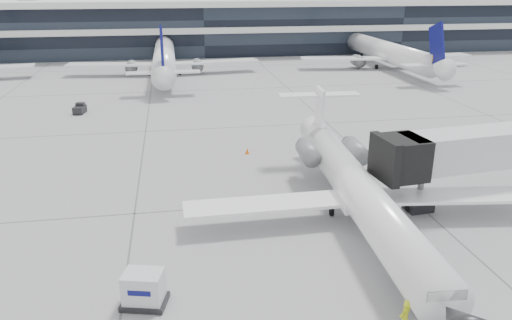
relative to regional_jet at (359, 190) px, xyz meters
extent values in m
plane|color=gray|center=(-4.69, 3.68, -2.26)|extent=(220.00, 220.00, 0.00)
cube|color=black|center=(-4.69, 85.68, 2.74)|extent=(170.00, 22.00, 10.00)
cylinder|color=white|center=(-0.05, -0.83, -0.07)|extent=(3.88, 22.92, 2.57)
cone|color=white|center=(0.70, 12.08, 0.22)|extent=(2.61, 3.18, 2.44)
cube|color=white|center=(-6.16, 0.48, -0.74)|extent=(10.49, 2.60, 0.21)
cube|color=white|center=(6.18, -0.24, -0.74)|extent=(10.69, 3.78, 0.21)
cylinder|color=slate|center=(-1.50, 7.06, 0.31)|extent=(1.61, 3.31, 1.43)
cylinder|color=slate|center=(2.30, 6.84, 0.31)|extent=(1.61, 3.31, 1.43)
cube|color=white|center=(0.67, 11.51, 2.21)|extent=(0.41, 2.48, 4.28)
cube|color=white|center=(0.69, 11.89, 3.73)|extent=(6.92, 1.91, 0.15)
cylinder|color=black|center=(-0.57, -9.84, -1.99)|extent=(0.20, 0.54, 0.53)
cylinder|color=black|center=(-1.36, 1.15, -1.95)|extent=(0.26, 0.62, 0.61)
cylinder|color=black|center=(1.49, 0.99, -1.95)|extent=(0.26, 0.62, 0.61)
cube|color=#ACAEB0|center=(10.20, 1.56, 1.94)|extent=(13.88, 4.30, 2.54)
cube|color=black|center=(3.22, 0.74, 1.84)|extent=(2.88, 3.40, 2.73)
cylinder|color=slate|center=(4.87, 0.93, -0.89)|extent=(0.43, 0.43, 2.73)
cube|color=black|center=(4.87, 0.93, -1.91)|extent=(1.90, 1.56, 0.68)
imported|color=#D5E918|center=(-1.99, -11.28, -1.28)|extent=(0.85, 0.80, 1.96)
cube|color=white|center=(1.31, -8.41, -1.70)|extent=(1.39, 2.27, 0.91)
cube|color=black|center=(1.32, -7.90, -1.09)|extent=(1.14, 0.95, 0.51)
cylinder|color=black|center=(0.78, -7.58, -2.03)|extent=(0.20, 0.45, 0.45)
cylinder|color=black|center=(1.89, -7.61, -2.03)|extent=(0.20, 0.45, 0.45)
cylinder|color=black|center=(0.73, -9.20, -2.03)|extent=(0.20, 0.45, 0.45)
cylinder|color=black|center=(1.84, -9.24, -2.03)|extent=(0.20, 0.45, 0.45)
cube|color=black|center=(-13.56, -6.86, -2.09)|extent=(2.50, 2.09, 0.26)
cube|color=white|center=(-13.56, -6.86, -1.20)|extent=(2.18, 1.84, 1.51)
cone|color=orange|center=(-5.11, 14.81, -1.97)|extent=(0.37, 0.37, 0.58)
cube|color=orange|center=(-5.11, 14.81, -2.24)|extent=(0.51, 0.51, 0.03)
cube|color=black|center=(-22.77, 32.78, -1.77)|extent=(1.47, 2.10, 0.79)
cube|color=black|center=(-22.69, 33.21, -1.25)|extent=(1.09, 0.95, 0.44)
cylinder|color=black|center=(-23.12, 33.56, -2.06)|extent=(0.22, 0.41, 0.39)
cylinder|color=black|center=(-22.17, 33.38, -2.06)|extent=(0.22, 0.41, 0.39)
cylinder|color=black|center=(-23.37, 32.18, -2.06)|extent=(0.22, 0.41, 0.39)
cylinder|color=black|center=(-22.43, 32.00, -2.06)|extent=(0.22, 0.41, 0.39)
camera|label=1|loc=(-11.61, -28.35, 12.98)|focal=35.00mm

